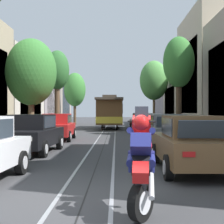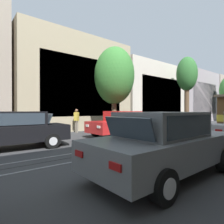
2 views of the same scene
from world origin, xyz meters
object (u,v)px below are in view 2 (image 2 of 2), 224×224
(parked_car_grey_second_right, at_px, (165,143))
(street_tree_kerb_left_second, at_px, (114,76))
(street_tree_kerb_left_mid, at_px, (187,76))
(parked_car_black_second_left, at_px, (15,130))
(pedestrian_on_left_pavement, at_px, (77,119))
(parked_car_red_mid_left, at_px, (122,124))

(parked_car_grey_second_right, relative_size, street_tree_kerb_left_second, 0.70)
(parked_car_grey_second_right, relative_size, street_tree_kerb_left_mid, 0.58)
(parked_car_black_second_left, distance_m, pedestrian_on_left_pavement, 5.89)
(parked_car_black_second_left, xyz_separation_m, pedestrian_on_left_pavement, (-3.51, 4.72, 0.18))
(pedestrian_on_left_pavement, bearing_deg, parked_car_black_second_left, -53.34)
(parked_car_red_mid_left, relative_size, street_tree_kerb_left_mid, 0.58)
(street_tree_kerb_left_mid, relative_size, pedestrian_on_left_pavement, 4.35)
(parked_car_red_mid_left, bearing_deg, parked_car_grey_second_right, -32.72)
(street_tree_kerb_left_mid, height_order, pedestrian_on_left_pavement, street_tree_kerb_left_mid)
(parked_car_grey_second_right, xyz_separation_m, street_tree_kerb_left_mid, (-8.00, 15.21, 4.66))
(street_tree_kerb_left_second, bearing_deg, pedestrian_on_left_pavement, -127.65)
(street_tree_kerb_left_second, xyz_separation_m, street_tree_kerb_left_mid, (-0.28, 10.56, 1.30))
(street_tree_kerb_left_second, bearing_deg, parked_car_red_mid_left, -25.00)
(street_tree_kerb_left_second, bearing_deg, parked_car_grey_second_right, -31.06)
(parked_car_black_second_left, xyz_separation_m, street_tree_kerb_left_second, (-1.83, 6.90, 3.36))
(street_tree_kerb_left_second, height_order, pedestrian_on_left_pavement, street_tree_kerb_left_second)
(street_tree_kerb_left_second, height_order, street_tree_kerb_left_mid, street_tree_kerb_left_mid)
(street_tree_kerb_left_mid, bearing_deg, pedestrian_on_left_pavement, -96.28)
(parked_car_black_second_left, relative_size, parked_car_grey_second_right, 1.01)
(parked_car_grey_second_right, xyz_separation_m, street_tree_kerb_left_second, (-7.72, 4.65, 3.36))
(parked_car_red_mid_left, distance_m, parked_car_grey_second_right, 7.08)
(parked_car_black_second_left, distance_m, parked_car_red_mid_left, 6.08)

